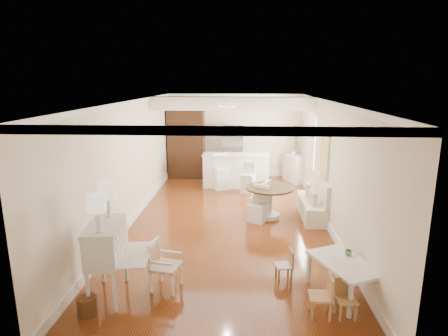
# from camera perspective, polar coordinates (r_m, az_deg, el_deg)

# --- Properties ---
(room) EXTENTS (9.00, 9.04, 2.82)m
(room) POSITION_cam_1_polar(r_m,az_deg,el_deg) (8.61, 1.05, 4.80)
(room) COLOR brown
(room) RESTS_ON ground
(secretary_bureau) EXTENTS (1.04, 1.05, 1.19)m
(secretary_bureau) POSITION_cam_1_polar(r_m,az_deg,el_deg) (6.06, -17.41, -13.33)
(secretary_bureau) COLOR silver
(secretary_bureau) RESTS_ON ground
(gustavian_armchair) EXTENTS (0.54, 0.54, 0.80)m
(gustavian_armchair) POSITION_cam_1_polar(r_m,az_deg,el_deg) (6.15, -8.87, -14.46)
(gustavian_armchair) COLOR white
(gustavian_armchair) RESTS_ON ground
(wicker_basket) EXTENTS (0.30, 0.30, 0.27)m
(wicker_basket) POSITION_cam_1_polar(r_m,az_deg,el_deg) (5.95, -20.15, -19.12)
(wicker_basket) COLOR brown
(wicker_basket) RESTS_ON ground
(kids_table) EXTENTS (1.07, 1.29, 0.56)m
(kids_table) POSITION_cam_1_polar(r_m,az_deg,el_deg) (6.26, 17.71, -15.73)
(kids_table) COLOR white
(kids_table) RESTS_ON ground
(kids_chair_a) EXTENTS (0.31, 0.31, 0.64)m
(kids_chair_a) POSITION_cam_1_polar(r_m,az_deg,el_deg) (5.66, 14.46, -18.33)
(kids_chair_a) COLOR tan
(kids_chair_a) RESTS_ON ground
(kids_chair_b) EXTENTS (0.30, 0.30, 0.55)m
(kids_chair_b) POSITION_cam_1_polar(r_m,az_deg,el_deg) (6.44, 9.11, -14.41)
(kids_chair_b) COLOR #9D7747
(kids_chair_b) RESTS_ON ground
(kids_chair_c) EXTENTS (0.30, 0.30, 0.56)m
(kids_chair_c) POSITION_cam_1_polar(r_m,az_deg,el_deg) (5.76, 18.12, -18.41)
(kids_chair_c) COLOR tan
(kids_chair_c) RESTS_ON ground
(banquette) EXTENTS (0.52, 1.60, 0.98)m
(banquette) POSITION_cam_1_polar(r_m,az_deg,el_deg) (9.26, 13.25, -4.43)
(banquette) COLOR silver
(banquette) RESTS_ON ground
(dining_table) EXTENTS (1.48, 1.48, 0.77)m
(dining_table) POSITION_cam_1_polar(r_m,az_deg,el_deg) (9.06, 6.92, -5.24)
(dining_table) COLOR #432B15
(dining_table) RESTS_ON ground
(slip_chair_near) EXTENTS (0.55, 0.56, 0.85)m
(slip_chair_near) POSITION_cam_1_polar(r_m,az_deg,el_deg) (8.82, 5.18, -5.47)
(slip_chair_near) COLOR white
(slip_chair_near) RESTS_ON ground
(slip_chair_far) EXTENTS (0.58, 0.57, 0.88)m
(slip_chair_far) POSITION_cam_1_polar(r_m,az_deg,el_deg) (9.22, 5.41, -4.54)
(slip_chair_far) COLOR white
(slip_chair_far) RESTS_ON ground
(breakfast_counter) EXTENTS (2.05, 0.65, 1.03)m
(breakfast_counter) POSITION_cam_1_polar(r_m,az_deg,el_deg) (11.61, 1.82, -0.37)
(breakfast_counter) COLOR white
(breakfast_counter) RESTS_ON ground
(bar_stool_left) EXTENTS (0.56, 0.56, 1.08)m
(bar_stool_left) POSITION_cam_1_polar(r_m,az_deg,el_deg) (11.34, -0.46, -0.57)
(bar_stool_left) COLOR white
(bar_stool_left) RESTS_ON ground
(bar_stool_right) EXTENTS (0.45, 0.45, 0.91)m
(bar_stool_right) POSITION_cam_1_polar(r_m,az_deg,el_deg) (10.97, 3.67, -1.53)
(bar_stool_right) COLOR silver
(bar_stool_right) RESTS_ON ground
(pantry_cabinet) EXTENTS (1.20, 0.60, 2.30)m
(pantry_cabinet) POSITION_cam_1_polar(r_m,az_deg,el_deg) (12.69, -5.75, 3.67)
(pantry_cabinet) COLOR #381E11
(pantry_cabinet) RESTS_ON ground
(fridge) EXTENTS (0.75, 0.65, 1.80)m
(fridge) POSITION_cam_1_polar(r_m,az_deg,el_deg) (12.55, 2.86, 2.46)
(fridge) COLOR silver
(fridge) RESTS_ON ground
(sideboard) EXTENTS (0.71, 1.00, 0.88)m
(sideboard) POSITION_cam_1_polar(r_m,az_deg,el_deg) (12.38, 10.72, -0.10)
(sideboard) COLOR white
(sideboard) RESTS_ON ground
(pencil_cup) EXTENTS (0.12, 0.12, 0.08)m
(pencil_cup) POSITION_cam_1_polar(r_m,az_deg,el_deg) (6.34, 18.40, -12.15)
(pencil_cup) COLOR #67A761
(pencil_cup) RESTS_ON kids_table
(branch_vase) EXTENTS (0.19, 0.19, 0.19)m
(branch_vase) POSITION_cam_1_polar(r_m,az_deg,el_deg) (12.28, 10.65, 2.34)
(branch_vase) COLOR silver
(branch_vase) RESTS_ON sideboard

